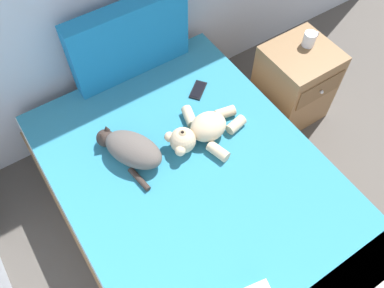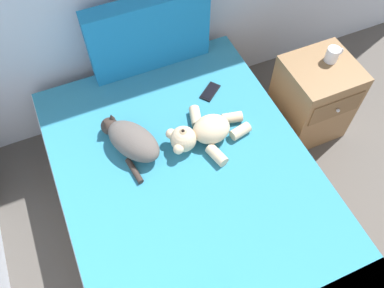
{
  "view_description": "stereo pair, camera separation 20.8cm",
  "coord_description": "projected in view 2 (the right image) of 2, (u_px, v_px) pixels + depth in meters",
  "views": [
    {
      "loc": [
        0.55,
        2.15,
        2.36
      ],
      "look_at": [
        1.21,
        3.15,
        0.57
      ],
      "focal_mm": 37.09,
      "sensor_mm": 36.0,
      "label": 1
    },
    {
      "loc": [
        0.73,
        2.05,
        2.36
      ],
      "look_at": [
        1.21,
        3.15,
        0.57
      ],
      "focal_mm": 37.09,
      "sensor_mm": 36.0,
      "label": 2
    }
  ],
  "objects": [
    {
      "name": "bed",
      "position": [
        195.0,
        208.0,
        2.29
      ],
      "size": [
        1.39,
        2.05,
        0.51
      ],
      "color": "olive",
      "rests_on": "ground_plane"
    },
    {
      "name": "patterned_cushion",
      "position": [
        149.0,
        34.0,
        2.38
      ],
      "size": [
        0.75,
        0.12,
        0.48
      ],
      "color": "#1972AD",
      "rests_on": "bed"
    },
    {
      "name": "cat",
      "position": [
        131.0,
        140.0,
        2.16
      ],
      "size": [
        0.33,
        0.44,
        0.15
      ],
      "color": "#59514C",
      "rests_on": "bed"
    },
    {
      "name": "teddy_bear",
      "position": [
        203.0,
        132.0,
        2.19
      ],
      "size": [
        0.47,
        0.42,
        0.16
      ],
      "color": "beige",
      "rests_on": "bed"
    },
    {
      "name": "cell_phone",
      "position": [
        210.0,
        92.0,
        2.44
      ],
      "size": [
        0.16,
        0.15,
        0.01
      ],
      "color": "black",
      "rests_on": "bed"
    },
    {
      "name": "nightstand",
      "position": [
        313.0,
        99.0,
        2.69
      ],
      "size": [
        0.44,
        0.45,
        0.59
      ],
      "color": "olive",
      "rests_on": "ground_plane"
    },
    {
      "name": "mug",
      "position": [
        333.0,
        55.0,
        2.44
      ],
      "size": [
        0.12,
        0.08,
        0.09
      ],
      "color": "silver",
      "rests_on": "nightstand"
    }
  ]
}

